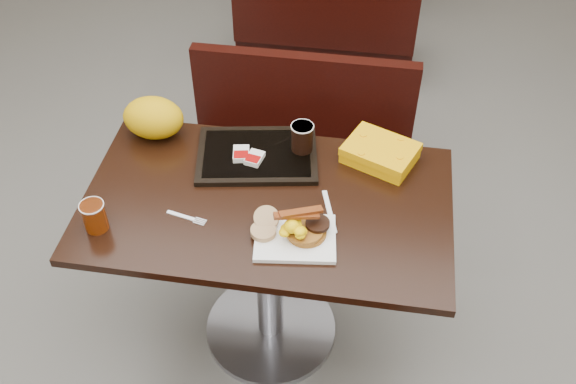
% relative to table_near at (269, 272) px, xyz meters
% --- Properties ---
extents(floor, '(6.00, 7.00, 0.01)m').
position_rel_table_near_xyz_m(floor, '(0.00, 0.00, -0.38)').
color(floor, slate).
rests_on(floor, ground).
extents(table_near, '(1.20, 0.70, 0.75)m').
position_rel_table_near_xyz_m(table_near, '(0.00, 0.00, 0.00)').
color(table_near, black).
rests_on(table_near, floor).
extents(bench_near_n, '(1.00, 0.46, 0.72)m').
position_rel_table_near_xyz_m(bench_near_n, '(0.00, 0.70, -0.02)').
color(bench_near_n, black).
rests_on(bench_near_n, floor).
extents(bench_far_s, '(1.00, 0.46, 0.72)m').
position_rel_table_near_xyz_m(bench_far_s, '(0.00, 1.90, -0.02)').
color(bench_far_s, black).
rests_on(bench_far_s, floor).
extents(platter, '(0.27, 0.22, 0.01)m').
position_rel_table_near_xyz_m(platter, '(0.12, -0.15, 0.38)').
color(platter, white).
rests_on(platter, table_near).
extents(pancake_stack, '(0.16, 0.16, 0.03)m').
position_rel_table_near_xyz_m(pancake_stack, '(0.15, -0.14, 0.40)').
color(pancake_stack, '#9D641A').
rests_on(pancake_stack, platter).
extents(sausage_patty, '(0.08, 0.08, 0.01)m').
position_rel_table_near_xyz_m(sausage_patty, '(0.18, -0.12, 0.42)').
color(sausage_patty, black).
rests_on(sausage_patty, pancake_stack).
extents(scrambled_eggs, '(0.10, 0.10, 0.04)m').
position_rel_table_near_xyz_m(scrambled_eggs, '(0.11, -0.16, 0.44)').
color(scrambled_eggs, '#EEC204').
rests_on(scrambled_eggs, pancake_stack).
extents(bacon_strips, '(0.15, 0.10, 0.01)m').
position_rel_table_near_xyz_m(bacon_strips, '(0.12, -0.14, 0.47)').
color(bacon_strips, '#451204').
rests_on(bacon_strips, scrambled_eggs).
extents(muffin_bottom, '(0.10, 0.10, 0.02)m').
position_rel_table_near_xyz_m(muffin_bottom, '(0.02, -0.16, 0.40)').
color(muffin_bottom, tan).
rests_on(muffin_bottom, platter).
extents(muffin_top, '(0.09, 0.09, 0.05)m').
position_rel_table_near_xyz_m(muffin_top, '(0.02, -0.11, 0.41)').
color(muffin_top, tan).
rests_on(muffin_top, platter).
extents(coffee_cup_near, '(0.09, 0.09, 0.10)m').
position_rel_table_near_xyz_m(coffee_cup_near, '(-0.50, -0.20, 0.43)').
color(coffee_cup_near, '#902B05').
rests_on(coffee_cup_near, table_near).
extents(fork, '(0.14, 0.05, 0.00)m').
position_rel_table_near_xyz_m(fork, '(-0.26, -0.11, 0.38)').
color(fork, white).
rests_on(fork, table_near).
extents(knife, '(0.07, 0.18, 0.00)m').
position_rel_table_near_xyz_m(knife, '(0.21, -0.02, 0.38)').
color(knife, white).
rests_on(knife, table_near).
extents(condiment_ketchup, '(0.04, 0.03, 0.01)m').
position_rel_table_near_xyz_m(condiment_ketchup, '(-0.02, 0.09, 0.38)').
color(condiment_ketchup, '#8C0504').
rests_on(condiment_ketchup, table_near).
extents(tray, '(0.46, 0.36, 0.02)m').
position_rel_table_near_xyz_m(tray, '(-0.07, 0.20, 0.38)').
color(tray, black).
rests_on(tray, table_near).
extents(hashbrown_sleeve_left, '(0.07, 0.08, 0.02)m').
position_rel_table_near_xyz_m(hashbrown_sleeve_left, '(-0.12, 0.18, 0.40)').
color(hashbrown_sleeve_left, silver).
rests_on(hashbrown_sleeve_left, tray).
extents(hashbrown_sleeve_right, '(0.07, 0.08, 0.02)m').
position_rel_table_near_xyz_m(hashbrown_sleeve_right, '(-0.07, 0.17, 0.40)').
color(hashbrown_sleeve_right, silver).
rests_on(hashbrown_sleeve_right, tray).
extents(coffee_cup_far, '(0.08, 0.08, 0.10)m').
position_rel_table_near_xyz_m(coffee_cup_far, '(0.08, 0.25, 0.45)').
color(coffee_cup_far, black).
rests_on(coffee_cup_far, tray).
extents(clamshell, '(0.28, 0.25, 0.06)m').
position_rel_table_near_xyz_m(clamshell, '(0.35, 0.26, 0.41)').
color(clamshell, '#EA9F03').
rests_on(clamshell, table_near).
extents(paper_bag, '(0.24, 0.20, 0.15)m').
position_rel_table_near_xyz_m(paper_bag, '(-0.46, 0.27, 0.45)').
color(paper_bag, '#D8AE07').
rests_on(paper_bag, table_near).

